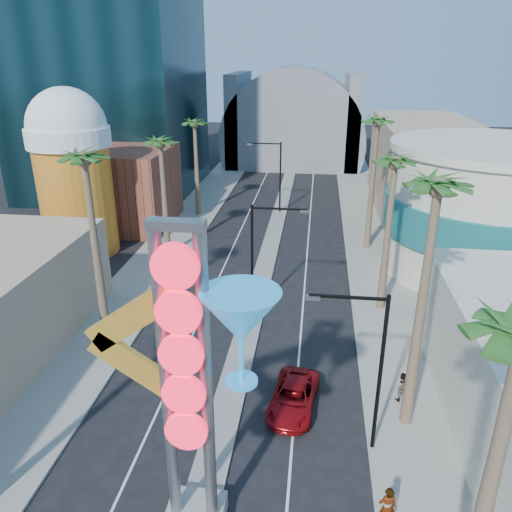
{
  "coord_description": "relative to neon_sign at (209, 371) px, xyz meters",
  "views": [
    {
      "loc": [
        4.08,
        -10.57,
        17.15
      ],
      "look_at": [
        0.45,
        18.54,
        5.06
      ],
      "focal_mm": 35.0,
      "sensor_mm": 36.0,
      "label": 1
    }
  ],
  "objects": [
    {
      "name": "sidewalk_west",
      "position": [
        -10.32,
        32.04,
        -7.23
      ],
      "size": [
        5.0,
        100.0,
        0.15
      ],
      "primitive_type": "cube",
      "color": "gray",
      "rests_on": "ground"
    },
    {
      "name": "sidewalk_east",
      "position": [
        8.68,
        32.04,
        -7.23
      ],
      "size": [
        5.0,
        100.0,
        0.15
      ],
      "primitive_type": "cube",
      "color": "gray",
      "rests_on": "ground"
    },
    {
      "name": "median",
      "position": [
        -0.82,
        35.04,
        -7.23
      ],
      "size": [
        1.6,
        84.0,
        0.15
      ],
      "primitive_type": "cube",
      "color": "gray",
      "rests_on": "ground"
    },
    {
      "name": "brick_filler_west",
      "position": [
        -16.82,
        35.04,
        -3.31
      ],
      "size": [
        10.0,
        10.0,
        8.0
      ],
      "primitive_type": "cube",
      "color": "brown",
      "rests_on": "ground"
    },
    {
      "name": "filler_east",
      "position": [
        15.18,
        45.04,
        -2.31
      ],
      "size": [
        10.0,
        20.0,
        10.0
      ],
      "primitive_type": "cube",
      "color": "tan",
      "rests_on": "ground"
    },
    {
      "name": "beer_mug",
      "position": [
        -17.82,
        27.04,
        0.54
      ],
      "size": [
        7.0,
        7.0,
        14.5
      ],
      "color": "orange",
      "rests_on": "ground"
    },
    {
      "name": "turquoise_building",
      "position": [
        17.18,
        27.04,
        -2.06
      ],
      "size": [
        16.6,
        16.6,
        10.6
      ],
      "color": "#B2AA96",
      "rests_on": "ground"
    },
    {
      "name": "canopy",
      "position": [
        -0.82,
        69.04,
        -3.0
      ],
      "size": [
        22.0,
        16.0,
        22.0
      ],
      "color": "slate",
      "rests_on": "ground"
    },
    {
      "name": "neon_sign",
      "position": [
        0.0,
        0.0,
        0.0
      ],
      "size": [
        6.53,
        2.6,
        12.55
      ],
      "color": "gray",
      "rests_on": "ground"
    },
    {
      "name": "streetlight_0",
      "position": [
        -0.27,
        17.04,
        -2.43
      ],
      "size": [
        3.79,
        0.25,
        8.0
      ],
      "color": "black",
      "rests_on": "ground"
    },
    {
      "name": "streetlight_1",
      "position": [
        -1.36,
        41.04,
        -2.43
      ],
      "size": [
        3.79,
        0.25,
        8.0
      ],
      "color": "black",
      "rests_on": "ground"
    },
    {
      "name": "streetlight_2",
      "position": [
        5.91,
        5.04,
        -2.47
      ],
      "size": [
        3.45,
        0.25,
        8.0
      ],
      "color": "black",
      "rests_on": "ground"
    },
    {
      "name": "palm_1",
      "position": [
        -9.82,
        13.04,
        3.52
      ],
      "size": [
        2.4,
        2.4,
        12.7
      ],
      "color": "brown",
      "rests_on": "ground"
    },
    {
      "name": "palm_2",
      "position": [
        -9.82,
        27.04,
        2.17
      ],
      "size": [
        2.4,
        2.4,
        11.2
      ],
      "color": "brown",
      "rests_on": "ground"
    },
    {
      "name": "palm_3",
      "position": [
        -9.82,
        39.04,
        2.17
      ],
      "size": [
        2.4,
        2.4,
        11.2
      ],
      "color": "brown",
      "rests_on": "ground"
    },
    {
      "name": "palm_5",
      "position": [
        8.18,
        7.04,
        3.96
      ],
      "size": [
        2.4,
        2.4,
        13.2
      ],
      "color": "brown",
      "rests_on": "ground"
    },
    {
      "name": "palm_6",
      "position": [
        8.18,
        19.04,
        2.62
      ],
      "size": [
        2.4,
        2.4,
        11.7
      ],
      "color": "brown",
      "rests_on": "ground"
    },
    {
      "name": "palm_7",
      "position": [
        8.18,
        31.04,
        3.52
      ],
      "size": [
        2.4,
        2.4,
        12.7
      ],
      "color": "brown",
      "rests_on": "ground"
    },
    {
      "name": "red_pickup",
      "position": [
        2.59,
        7.48,
        -6.64
      ],
      "size": [
        2.77,
        5.01,
        1.33
      ],
      "primitive_type": "imported",
      "rotation": [
        0.0,
        0.0,
        -0.12
      ],
      "color": "maroon",
      "rests_on": "ground"
    },
    {
      "name": "pedestrian_a",
      "position": [
        6.48,
        0.82,
        -6.19
      ],
      "size": [
        0.8,
        0.62,
        1.94
      ],
      "primitive_type": "imported",
      "rotation": [
        0.0,
        0.0,
        3.39
      ],
      "color": "gray",
      "rests_on": "sidewalk_east"
    },
    {
      "name": "pedestrian_b",
      "position": [
        8.12,
        8.6,
        -6.32
      ],
      "size": [
        0.84,
        0.67,
        1.66
      ],
      "primitive_type": "imported",
      "rotation": [
        0.0,
        0.0,
        3.09
      ],
      "color": "gray",
      "rests_on": "sidewalk_east"
    }
  ]
}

